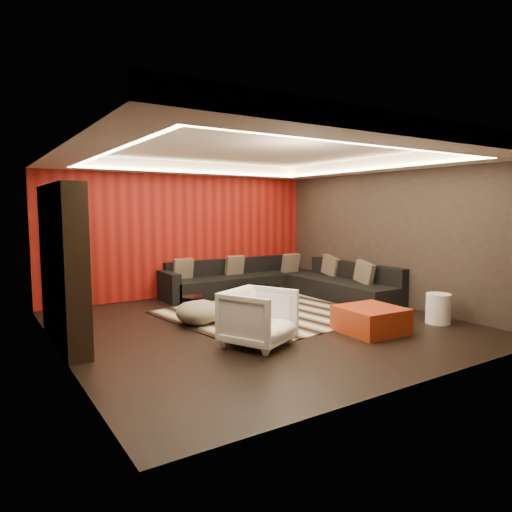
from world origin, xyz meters
TOP-DOWN VIEW (x-y plane):
  - floor at (0.00, 0.00)m, footprint 6.00×6.00m
  - ceiling at (0.00, 0.00)m, footprint 6.00×6.00m
  - wall_back at (0.00, 3.01)m, footprint 6.00×0.02m
  - wall_left at (-3.01, 0.00)m, footprint 0.02×6.00m
  - wall_right at (3.01, 0.00)m, footprint 0.02×6.00m
  - red_feature_wall at (0.00, 2.97)m, footprint 5.98×0.05m
  - soffit_back at (0.00, 2.70)m, footprint 6.00×0.60m
  - soffit_front at (0.00, -2.70)m, footprint 6.00×0.60m
  - soffit_left at (-2.70, 0.00)m, footprint 0.60×4.80m
  - soffit_right at (2.70, 0.00)m, footprint 0.60×4.80m
  - cove_back at (0.00, 2.36)m, footprint 4.80×0.08m
  - cove_front at (0.00, -2.36)m, footprint 4.80×0.08m
  - cove_left at (-2.36, 0.00)m, footprint 0.08×4.80m
  - cove_right at (2.36, 0.00)m, footprint 0.08×4.80m
  - tv_surround at (-2.85, 0.60)m, footprint 0.30×2.00m
  - tv_screen at (-2.69, 0.60)m, footprint 0.04×1.30m
  - tv_shelf at (-2.69, 0.60)m, footprint 0.04×1.60m
  - rug at (0.89, 0.60)m, footprint 4.37×3.51m
  - coffee_table at (1.05, 1.85)m, footprint 1.39×1.39m
  - drum_stool at (-0.86, 0.70)m, footprint 0.43×0.43m
  - striped_pouf at (-0.86, 0.52)m, footprint 0.93×0.93m
  - white_side_table at (2.50, -1.49)m, footprint 0.48×0.48m
  - orange_ottoman at (1.17, -1.28)m, footprint 0.91×0.91m
  - armchair at (-0.64, -0.92)m, footprint 1.13×1.14m
  - sectional_sofa at (1.73, 1.86)m, footprint 3.65×3.50m
  - throw_pillows at (1.74, 1.89)m, footprint 3.20×2.82m

SIDE VIEW (x-z plane):
  - floor at x=0.00m, z-range -0.02..0.00m
  - rug at x=0.89m, z-range 0.00..0.02m
  - coffee_table at x=1.05m, z-range 0.02..0.24m
  - orange_ottoman at x=1.17m, z-range 0.00..0.39m
  - striped_pouf at x=-0.86m, z-range 0.02..0.41m
  - drum_stool at x=-0.86m, z-range 0.02..0.44m
  - white_side_table at x=2.50m, z-range 0.00..0.49m
  - sectional_sofa at x=1.73m, z-range -0.11..0.64m
  - armchair at x=-0.64m, z-range 0.00..0.78m
  - throw_pillows at x=1.74m, z-range 0.37..0.87m
  - tv_shelf at x=-2.69m, z-range 0.68..0.72m
  - tv_surround at x=-2.85m, z-range 0.00..2.20m
  - wall_back at x=0.00m, z-range 0.00..2.80m
  - wall_left at x=-3.01m, z-range 0.00..2.80m
  - wall_right at x=3.01m, z-range 0.00..2.80m
  - red_feature_wall at x=0.00m, z-range 0.01..2.79m
  - tv_screen at x=-2.69m, z-range 1.05..1.85m
  - cove_back at x=0.00m, z-range 2.58..2.62m
  - cove_front at x=0.00m, z-range 2.58..2.62m
  - cove_left at x=-2.36m, z-range 2.58..2.62m
  - cove_right at x=2.36m, z-range 2.58..2.62m
  - soffit_back at x=0.00m, z-range 2.58..2.80m
  - soffit_front at x=0.00m, z-range 2.58..2.80m
  - soffit_left at x=-2.70m, z-range 2.58..2.80m
  - soffit_right at x=2.70m, z-range 2.58..2.80m
  - ceiling at x=0.00m, z-range 2.80..2.82m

